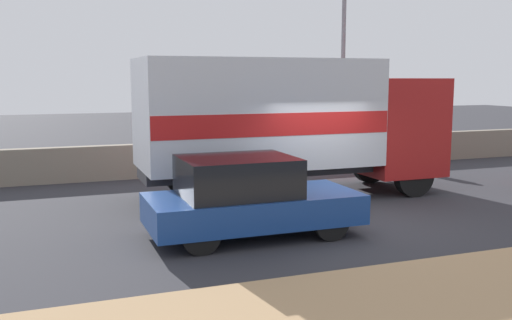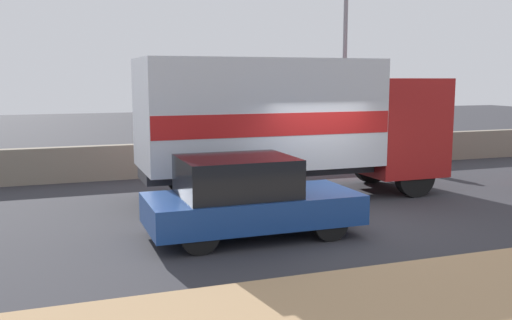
{
  "view_description": "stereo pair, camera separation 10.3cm",
  "coord_description": "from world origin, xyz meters",
  "px_view_note": "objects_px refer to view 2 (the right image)",
  "views": [
    {
      "loc": [
        -5.99,
        -10.54,
        3.05
      ],
      "look_at": [
        -1.67,
        1.09,
        1.25
      ],
      "focal_mm": 40.0,
      "sensor_mm": 36.0,
      "label": 1
    },
    {
      "loc": [
        -5.89,
        -10.58,
        3.05
      ],
      "look_at": [
        -1.67,
        1.09,
        1.25
      ],
      "focal_mm": 40.0,
      "sensor_mm": 36.0,
      "label": 2
    }
  ],
  "objects_px": {
    "box_truck": "(288,120)",
    "pedestrian": "(397,140)",
    "street_lamp": "(345,56)",
    "car_hatchback": "(247,197)"
  },
  "relations": [
    {
      "from": "street_lamp",
      "to": "car_hatchback",
      "type": "bearing_deg",
      "value": -131.05
    },
    {
      "from": "box_truck",
      "to": "pedestrian",
      "type": "bearing_deg",
      "value": 30.1
    },
    {
      "from": "car_hatchback",
      "to": "pedestrian",
      "type": "xyz_separation_m",
      "value": [
        7.44,
        6.14,
        0.19
      ]
    },
    {
      "from": "car_hatchback",
      "to": "street_lamp",
      "type": "bearing_deg",
      "value": 48.95
    },
    {
      "from": "box_truck",
      "to": "car_hatchback",
      "type": "bearing_deg",
      "value": -125.14
    },
    {
      "from": "car_hatchback",
      "to": "pedestrian",
      "type": "height_order",
      "value": "pedestrian"
    },
    {
      "from": "car_hatchback",
      "to": "pedestrian",
      "type": "relative_size",
      "value": 2.21
    },
    {
      "from": "box_truck",
      "to": "pedestrian",
      "type": "xyz_separation_m",
      "value": [
        5.27,
        3.05,
        -1.03
      ]
    },
    {
      "from": "street_lamp",
      "to": "pedestrian",
      "type": "distance_m",
      "value": 3.4
    },
    {
      "from": "box_truck",
      "to": "car_hatchback",
      "type": "relative_size",
      "value": 1.91
    }
  ]
}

